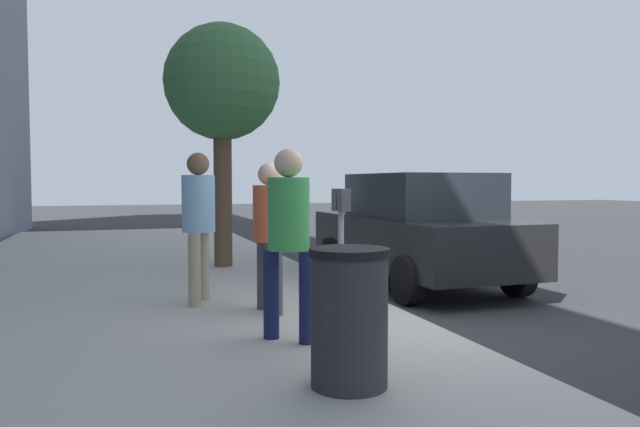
{
  "coord_description": "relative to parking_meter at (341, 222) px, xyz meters",
  "views": [
    {
      "loc": [
        -6.07,
        3.09,
        1.63
      ],
      "look_at": [
        0.28,
        1.02,
        1.29
      ],
      "focal_mm": 34.11,
      "sensor_mm": 36.0,
      "label": 1
    }
  ],
  "objects": [
    {
      "name": "ground_plane",
      "position": [
        -0.57,
        -0.66,
        -1.17
      ],
      "size": [
        80.0,
        80.0,
        0.0
      ],
      "primitive_type": "plane",
      "color": "#2B2B2D",
      "rests_on": "ground"
    },
    {
      "name": "sidewalk_slab",
      "position": [
        -0.57,
        2.34,
        -1.09
      ],
      "size": [
        28.0,
        6.0,
        0.15
      ],
      "primitive_type": "cube",
      "color": "#A8A59E",
      "rests_on": "ground_plane"
    },
    {
      "name": "parking_meter",
      "position": [
        0.0,
        0.0,
        0.0
      ],
      "size": [
        0.36,
        0.12,
        1.41
      ],
      "color": "gray",
      "rests_on": "sidewalk_slab"
    },
    {
      "name": "pedestrian_at_meter",
      "position": [
        0.08,
        0.84,
        -0.02
      ],
      "size": [
        0.52,
        0.37,
        1.7
      ],
      "rotation": [
        0.0,
        0.0,
        -1.4
      ],
      "color": "#47474C",
      "rests_on": "sidewalk_slab"
    },
    {
      "name": "pedestrian_bystander",
      "position": [
        -1.21,
        0.96,
        0.05
      ],
      "size": [
        0.43,
        0.42,
        1.8
      ],
      "rotation": [
        0.0,
        0.0,
        -0.81
      ],
      "color": "#191E4C",
      "rests_on": "sidewalk_slab"
    },
    {
      "name": "parking_officer",
      "position": [
        0.87,
        1.54,
        0.09
      ],
      "size": [
        0.52,
        0.4,
        1.85
      ],
      "rotation": [
        0.0,
        0.0,
        -1.96
      ],
      "color": "tan",
      "rests_on": "sidewalk_slab"
    },
    {
      "name": "parked_sedan_near",
      "position": [
        2.02,
        -2.02,
        -0.27
      ],
      "size": [
        4.44,
        2.05,
        1.77
      ],
      "color": "black",
      "rests_on": "ground_plane"
    },
    {
      "name": "street_tree",
      "position": [
        4.1,
        0.73,
        2.17
      ],
      "size": [
        2.03,
        2.03,
        4.26
      ],
      "color": "brown",
      "rests_on": "sidewalk_slab"
    },
    {
      "name": "trash_bin",
      "position": [
        -2.57,
        0.88,
        -0.51
      ],
      "size": [
        0.59,
        0.59,
        1.01
      ],
      "color": "#2D2D33",
      "rests_on": "sidewalk_slab"
    }
  ]
}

